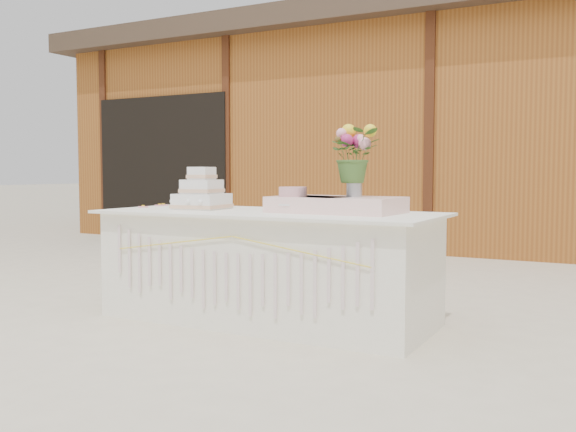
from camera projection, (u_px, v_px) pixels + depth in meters
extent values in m
plane|color=beige|center=(268.00, 320.00, 4.52)|extent=(80.00, 80.00, 0.00)
cube|color=brown|center=(466.00, 141.00, 9.69)|extent=(12.00, 4.00, 3.00)
cube|color=#3B2D21|center=(469.00, 30.00, 9.57)|extent=(12.60, 4.60, 0.30)
cube|color=black|center=(162.00, 168.00, 9.92)|extent=(2.40, 0.08, 2.20)
cube|color=white|center=(268.00, 268.00, 4.49)|extent=(2.28, 0.88, 0.75)
cube|color=white|center=(268.00, 213.00, 4.47)|extent=(2.40, 1.00, 0.02)
cube|color=white|center=(202.00, 201.00, 4.74)|extent=(0.36, 0.36, 0.11)
cube|color=#E8B692|center=(202.00, 206.00, 4.75)|extent=(0.37, 0.37, 0.03)
cube|color=white|center=(202.00, 187.00, 4.74)|extent=(0.26, 0.26, 0.10)
cube|color=#E8B692|center=(202.00, 191.00, 4.74)|extent=(0.27, 0.27, 0.03)
cube|color=white|center=(202.00, 173.00, 4.73)|extent=(0.17, 0.17, 0.09)
cube|color=#E8B692|center=(202.00, 177.00, 4.73)|extent=(0.18, 0.18, 0.03)
cylinder|color=white|center=(293.00, 212.00, 4.35)|extent=(0.21, 0.21, 0.01)
cylinder|color=white|center=(293.00, 208.00, 4.34)|extent=(0.06, 0.06, 0.04)
cylinder|color=white|center=(293.00, 204.00, 4.34)|extent=(0.24, 0.24, 0.01)
cylinder|color=#CD949C|center=(293.00, 195.00, 4.34)|extent=(0.19, 0.19, 0.11)
cube|color=#F9CEC8|center=(336.00, 205.00, 4.33)|extent=(0.88, 0.53, 0.11)
cylinder|color=#B4B4B9|center=(354.00, 186.00, 4.28)|extent=(0.10, 0.10, 0.14)
imported|color=#3C6126|center=(355.00, 148.00, 4.26)|extent=(0.43, 0.41, 0.36)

